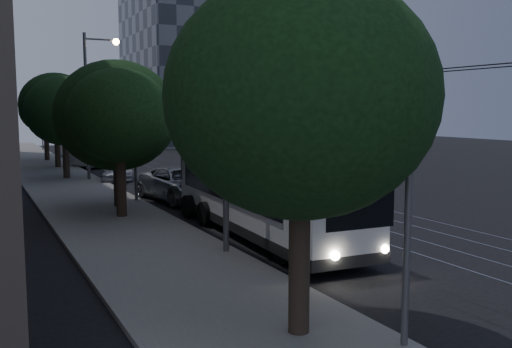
{
  "coord_description": "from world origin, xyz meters",
  "views": [
    {
      "loc": [
        -12.76,
        -18.29,
        4.77
      ],
      "look_at": [
        -1.9,
        3.21,
        2.0
      ],
      "focal_mm": 40.0,
      "sensor_mm": 36.0,
      "label": 1
    }
  ],
  "objects_px": {
    "car_white_a": "(115,172)",
    "car_white_d": "(101,156)",
    "streetlamp_near": "(237,89)",
    "streetlamp_far": "(93,92)",
    "trolleybus": "(260,190)",
    "car_white_c": "(87,159)",
    "pickup_silver": "(182,184)",
    "car_white_b": "(117,169)"
  },
  "relations": [
    {
      "from": "car_white_a",
      "to": "streetlamp_near",
      "type": "bearing_deg",
      "value": -73.86
    },
    {
      "from": "car_white_b",
      "to": "trolleybus",
      "type": "bearing_deg",
      "value": -75.18
    },
    {
      "from": "car_white_b",
      "to": "car_white_d",
      "type": "distance_m",
      "value": 10.79
    },
    {
      "from": "car_white_d",
      "to": "streetlamp_near",
      "type": "bearing_deg",
      "value": -80.29
    },
    {
      "from": "streetlamp_near",
      "to": "streetlamp_far",
      "type": "relative_size",
      "value": 0.92
    },
    {
      "from": "car_white_a",
      "to": "car_white_d",
      "type": "distance_m",
      "value": 12.16
    },
    {
      "from": "car_white_c",
      "to": "car_white_a",
      "type": "bearing_deg",
      "value": -114.55
    },
    {
      "from": "trolleybus",
      "to": "car_white_c",
      "type": "bearing_deg",
      "value": 95.01
    },
    {
      "from": "pickup_silver",
      "to": "trolleybus",
      "type": "bearing_deg",
      "value": -97.21
    },
    {
      "from": "trolleybus",
      "to": "car_white_b",
      "type": "height_order",
      "value": "trolleybus"
    },
    {
      "from": "car_white_d",
      "to": "streetlamp_far",
      "type": "distance_m",
      "value": 12.52
    },
    {
      "from": "pickup_silver",
      "to": "streetlamp_far",
      "type": "relative_size",
      "value": 0.65
    },
    {
      "from": "pickup_silver",
      "to": "car_white_b",
      "type": "distance_m",
      "value": 10.74
    },
    {
      "from": "car_white_d",
      "to": "car_white_b",
      "type": "bearing_deg",
      "value": -82.26
    },
    {
      "from": "trolleybus",
      "to": "streetlamp_far",
      "type": "height_order",
      "value": "streetlamp_far"
    },
    {
      "from": "trolleybus",
      "to": "car_white_c",
      "type": "distance_m",
      "value": 28.46
    },
    {
      "from": "streetlamp_far",
      "to": "streetlamp_near",
      "type": "bearing_deg",
      "value": -89.03
    },
    {
      "from": "car_white_a",
      "to": "streetlamp_far",
      "type": "bearing_deg",
      "value": 157.43
    },
    {
      "from": "trolleybus",
      "to": "streetlamp_far",
      "type": "bearing_deg",
      "value": 99.37
    },
    {
      "from": "pickup_silver",
      "to": "streetlamp_near",
      "type": "distance_m",
      "value": 12.29
    },
    {
      "from": "car_white_d",
      "to": "streetlamp_near",
      "type": "xyz_separation_m",
      "value": [
        -2.33,
        -32.66,
        4.68
      ]
    },
    {
      "from": "pickup_silver",
      "to": "car_white_b",
      "type": "bearing_deg",
      "value": 87.89
    },
    {
      "from": "trolleybus",
      "to": "car_white_b",
      "type": "bearing_deg",
      "value": 94.75
    },
    {
      "from": "trolleybus",
      "to": "pickup_silver",
      "type": "relative_size",
      "value": 2.01
    },
    {
      "from": "car_white_c",
      "to": "streetlamp_near",
      "type": "height_order",
      "value": "streetlamp_near"
    },
    {
      "from": "streetlamp_far",
      "to": "trolleybus",
      "type": "bearing_deg",
      "value": -83.18
    },
    {
      "from": "streetlamp_near",
      "to": "car_white_a",
      "type": "bearing_deg",
      "value": 87.98
    },
    {
      "from": "streetlamp_far",
      "to": "car_white_b",
      "type": "bearing_deg",
      "value": 14.02
    },
    {
      "from": "car_white_d",
      "to": "streetlamp_near",
      "type": "relative_size",
      "value": 0.48
    },
    {
      "from": "car_white_a",
      "to": "streetlamp_near",
      "type": "height_order",
      "value": "streetlamp_near"
    },
    {
      "from": "trolleybus",
      "to": "streetlamp_near",
      "type": "height_order",
      "value": "streetlamp_near"
    },
    {
      "from": "car_white_d",
      "to": "trolleybus",
      "type": "bearing_deg",
      "value": -76.92
    },
    {
      "from": "pickup_silver",
      "to": "car_white_a",
      "type": "relative_size",
      "value": 1.7
    },
    {
      "from": "car_white_c",
      "to": "streetlamp_far",
      "type": "distance_m",
      "value": 10.46
    },
    {
      "from": "trolleybus",
      "to": "pickup_silver",
      "type": "height_order",
      "value": "trolleybus"
    },
    {
      "from": "trolleybus",
      "to": "car_white_b",
      "type": "relative_size",
      "value": 2.64
    },
    {
      "from": "pickup_silver",
      "to": "car_white_a",
      "type": "xyz_separation_m",
      "value": [
        -1.31,
        9.37,
        -0.24
      ]
    },
    {
      "from": "streetlamp_far",
      "to": "pickup_silver",
      "type": "bearing_deg",
      "value": -76.88
    },
    {
      "from": "pickup_silver",
      "to": "car_white_a",
      "type": "bearing_deg",
      "value": 91.32
    },
    {
      "from": "car_white_c",
      "to": "car_white_d",
      "type": "xyz_separation_m",
      "value": [
        1.6,
        2.06,
        0.02
      ]
    },
    {
      "from": "car_white_c",
      "to": "streetlamp_far",
      "type": "relative_size",
      "value": 0.44
    },
    {
      "from": "car_white_c",
      "to": "pickup_silver",
      "type": "bearing_deg",
      "value": -110.67
    }
  ]
}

